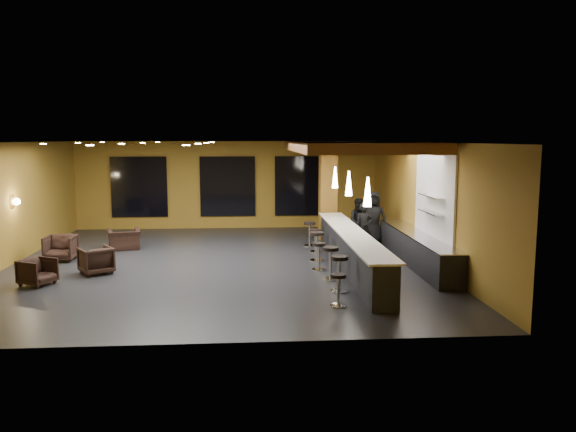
{
  "coord_description": "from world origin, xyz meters",
  "views": [
    {
      "loc": [
        0.8,
        -16.13,
        3.61
      ],
      "look_at": [
        2.0,
        0.5,
        1.3
      ],
      "focal_mm": 35.0,
      "sensor_mm": 36.0,
      "label": 1
    }
  ],
  "objects": [
    {
      "name": "armchair_b",
      "position": [
        -3.29,
        -1.05,
        0.36
      ],
      "size": [
        1.09,
        1.1,
        0.73
      ],
      "primitive_type": "imported",
      "rotation": [
        0.0,
        0.0,
        3.72
      ],
      "color": "black",
      "rests_on": "floor"
    },
    {
      "name": "pendant_2",
      "position": [
        3.65,
        2.0,
        2.35
      ],
      "size": [
        0.2,
        0.2,
        0.7
      ],
      "primitive_type": "cone",
      "color": "white",
      "rests_on": "wood_soffit"
    },
    {
      "name": "wall_left",
      "position": [
        -6.05,
        0.0,
        1.75
      ],
      "size": [
        0.1,
        13.0,
        3.5
      ],
      "primitive_type": "cube",
      "color": "olive",
      "rests_on": "floor"
    },
    {
      "name": "floor",
      "position": [
        0.0,
        0.0,
        -0.05
      ],
      "size": [
        12.0,
        13.0,
        0.1
      ],
      "primitive_type": "cube",
      "color": "black",
      "rests_on": "ground"
    },
    {
      "name": "wall_right",
      "position": [
        6.05,
        0.0,
        1.75
      ],
      "size": [
        0.1,
        13.0,
        3.5
      ],
      "primitive_type": "cube",
      "color": "olive",
      "rests_on": "floor"
    },
    {
      "name": "pendant_0",
      "position": [
        3.65,
        -3.0,
        2.35
      ],
      "size": [
        0.2,
        0.2,
        0.7
      ],
      "primitive_type": "cone",
      "color": "white",
      "rests_on": "wood_soffit"
    },
    {
      "name": "bar_stool_5",
      "position": [
        2.95,
        1.41,
        0.47
      ],
      "size": [
        0.37,
        0.37,
        0.73
      ],
      "rotation": [
        0.0,
        0.0,
        0.31
      ],
      "color": "silver",
      "rests_on": "floor"
    },
    {
      "name": "armchair_c",
      "position": [
        -4.76,
        0.67,
        0.39
      ],
      "size": [
        0.82,
        0.85,
        0.77
      ],
      "primitive_type": "imported",
      "rotation": [
        0.0,
        0.0,
        0.0
      ],
      "color": "black",
      "rests_on": "floor"
    },
    {
      "name": "column",
      "position": [
        3.65,
        3.6,
        1.75
      ],
      "size": [
        0.6,
        0.6,
        3.5
      ],
      "primitive_type": "cube",
      "color": "brown",
      "rests_on": "floor"
    },
    {
      "name": "prep_counter",
      "position": [
        5.65,
        -0.5,
        0.43
      ],
      "size": [
        0.7,
        6.0,
        0.86
      ],
      "primitive_type": "cube",
      "color": "black",
      "rests_on": "floor"
    },
    {
      "name": "pendant_1",
      "position": [
        3.65,
        -0.5,
        2.35
      ],
      "size": [
        0.2,
        0.2,
        0.7
      ],
      "primitive_type": "cone",
      "color": "white",
      "rests_on": "wood_soffit"
    },
    {
      "name": "bar_stool_6",
      "position": [
        2.88,
        2.43,
        0.52
      ],
      "size": [
        0.41,
        0.41,
        0.81
      ],
      "rotation": [
        0.0,
        0.0,
        0.13
      ],
      "color": "silver",
      "rests_on": "floor"
    },
    {
      "name": "bar_top",
      "position": [
        3.65,
        -1.0,
        1.02
      ],
      "size": [
        0.78,
        8.1,
        0.05
      ],
      "primitive_type": "cube",
      "color": "white",
      "rests_on": "bar_counter"
    },
    {
      "name": "bar_counter",
      "position": [
        3.65,
        -1.0,
        0.5
      ],
      "size": [
        0.6,
        8.0,
        1.0
      ],
      "primitive_type": "cube",
      "color": "black",
      "rests_on": "floor"
    },
    {
      "name": "wall_front",
      "position": [
        0.0,
        -6.55,
        1.75
      ],
      "size": [
        12.0,
        0.1,
        3.5
      ],
      "primitive_type": "cube",
      "color": "olive",
      "rests_on": "floor"
    },
    {
      "name": "window_left",
      "position": [
        -3.5,
        6.44,
        1.7
      ],
      "size": [
        2.2,
        0.06,
        2.4
      ],
      "primitive_type": "cube",
      "color": "black",
      "rests_on": "wall_back"
    },
    {
      "name": "wall_shelf_upper",
      "position": [
        5.82,
        -1.2,
        2.05
      ],
      "size": [
        0.3,
        1.5,
        0.03
      ],
      "primitive_type": "cube",
      "color": "silver",
      "rests_on": "wall_right"
    },
    {
      "name": "wood_soffit",
      "position": [
        4.0,
        1.0,
        3.36
      ],
      "size": [
        3.6,
        8.0,
        0.28
      ],
      "primitive_type": "cube",
      "color": "#985C2C",
      "rests_on": "ceiling"
    },
    {
      "name": "bar_stool_4",
      "position": [
        2.83,
        0.1,
        0.55
      ],
      "size": [
        0.44,
        0.44,
        0.87
      ],
      "rotation": [
        0.0,
        0.0,
        0.29
      ],
      "color": "silver",
      "rests_on": "floor"
    },
    {
      "name": "staff_c",
      "position": [
        5.04,
        2.39,
        0.92
      ],
      "size": [
        1.03,
        0.81,
        1.84
      ],
      "primitive_type": "imported",
      "rotation": [
        0.0,
        0.0,
        -0.27
      ],
      "color": "black",
      "rests_on": "floor"
    },
    {
      "name": "wall_back",
      "position": [
        0.0,
        6.55,
        1.75
      ],
      "size": [
        12.0,
        0.1,
        3.5
      ],
      "primitive_type": "cube",
      "color": "olive",
      "rests_on": "floor"
    },
    {
      "name": "staff_b",
      "position": [
        4.61,
        2.6,
        0.79
      ],
      "size": [
        0.85,
        0.71,
        1.59
      ],
      "primitive_type": "imported",
      "rotation": [
        0.0,
        0.0,
        -0.15
      ],
      "color": "black",
      "rests_on": "floor"
    },
    {
      "name": "prep_top",
      "position": [
        5.65,
        -0.5,
        0.89
      ],
      "size": [
        0.72,
        6.0,
        0.03
      ],
      "primitive_type": "cube",
      "color": "silver",
      "rests_on": "prep_counter"
    },
    {
      "name": "bar_stool_0",
      "position": [
        2.73,
        -4.46,
        0.46
      ],
      "size": [
        0.36,
        0.36,
        0.72
      ],
      "rotation": [
        0.0,
        0.0,
        -0.09
      ],
      "color": "silver",
      "rests_on": "floor"
    },
    {
      "name": "staff_a",
      "position": [
        4.54,
        1.54,
        0.77
      ],
      "size": [
        0.57,
        0.39,
        1.54
      ],
      "primitive_type": "imported",
      "rotation": [
        0.0,
        0.0,
        0.03
      ],
      "color": "black",
      "rests_on": "floor"
    },
    {
      "name": "window_right",
      "position": [
        3.0,
        6.44,
        1.7
      ],
      "size": [
        2.2,
        0.06,
        2.4
      ],
      "primitive_type": "cube",
      "color": "black",
      "rests_on": "wall_back"
    },
    {
      "name": "armchair_d",
      "position": [
        -3.26,
        2.31,
        0.32
      ],
      "size": [
        1.2,
        1.11,
        0.65
      ],
      "primitive_type": "imported",
      "rotation": [
        0.0,
        0.0,
        3.41
      ],
      "color": "black",
      "rests_on": "floor"
    },
    {
      "name": "armchair_a",
      "position": [
        -4.42,
        -2.15,
        0.33
      ],
      "size": [
        0.97,
        0.96,
        0.67
      ],
      "primitive_type": "imported",
      "rotation": [
        0.0,
        0.0,
        1.1
      ],
      "color": "black",
      "rests_on": "floor"
    },
    {
      "name": "wall_sconce",
      "position": [
        -5.88,
        0.5,
        1.8
      ],
      "size": [
        0.22,
        0.22,
        0.22
      ],
      "primitive_type": "sphere",
      "color": "#FFE5B2",
      "rests_on": "wall_left"
    },
    {
      "name": "window_center",
      "position": [
        0.0,
        6.44,
        1.7
      ],
      "size": [
        2.2,
        0.06,
        2.4
      ],
      "primitive_type": "cube",
      "color": "black",
      "rests_on": "wall_back"
    },
    {
      "name": "wall_shelf_lower",
      "position": [
        5.82,
        -1.2,
        1.6
      ],
      "size": [
        0.3,
        1.5,
        0.03
      ],
      "primitive_type": "cube",
      "color": "silver",
      "rests_on": "wall_right"
    },
    {
      "name": "bar_stool_2",
      "position": [
        2.91,
        -2.15,
        0.55
      ],
      "size": [
        0.43,
        0.43,
        0.85
      ],
      "rotation": [
        0.0,
        0.0,
        0.17
      ],
      "color": "silver",
      "rests_on": "floor"
    },
    {
      "name": "tile_backsplash",
      "position": [
        5.96,
        -1.0,
        2.0
      ],
      "size": [
        0.06,
        3.2,
        2.4
      ],
      "primitive_type": "cube",
      "color": "white",
      "rests_on": "wall_right"
    },
    {
      "name": "bar_stool_1",
      "position": [
        2.94,
        -3.3,
        0.55
      ],
      "size": [
        0.44,
        0.44,
        0.87
      ],
      "rotation": [
        0.0,
        0.0,
        -0.27
      ],
      "color": "silver",
      "rests_on": "floor"
    },
    {
      "name": "ceiling",
      "position": [
        0.0,
        0.0,
        3.55
      ],
      "size": [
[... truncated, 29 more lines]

